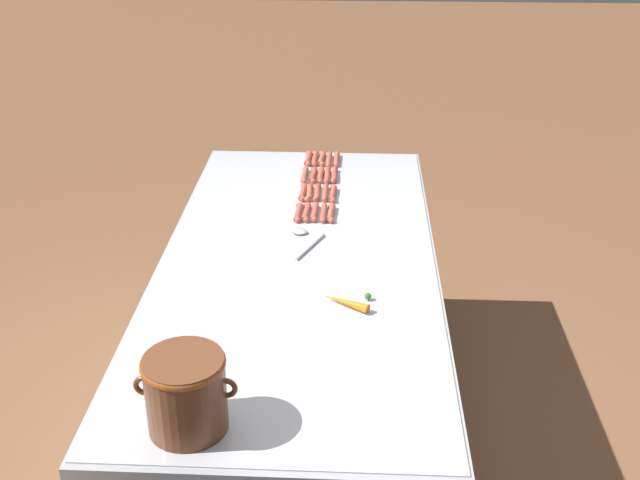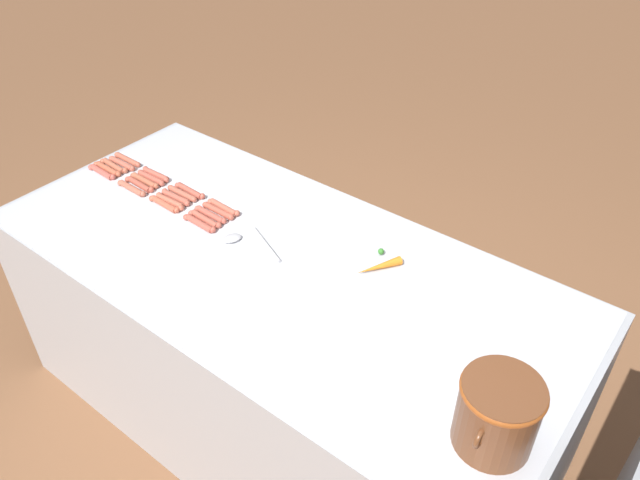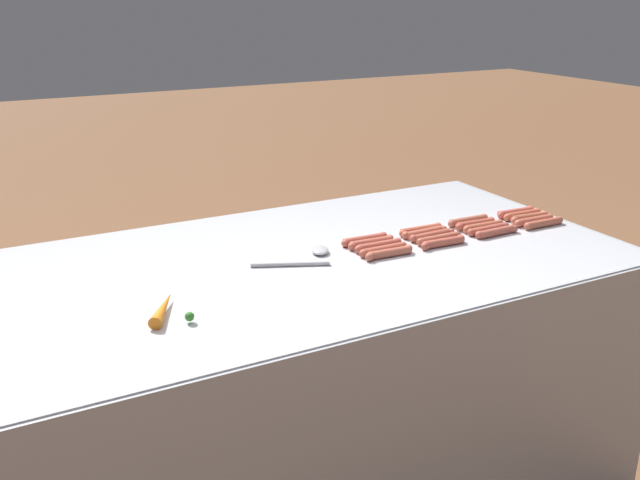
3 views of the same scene
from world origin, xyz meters
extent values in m
plane|color=brown|center=(0.00, 0.00, 0.00)|extent=(20.00, 20.00, 0.00)
cube|color=#ADAFB5|center=(0.00, 0.00, 0.44)|extent=(0.99, 2.16, 0.87)
cube|color=silver|center=(0.00, 0.00, 0.88)|extent=(0.97, 2.12, 0.00)
cylinder|color=#B85B44|center=(-0.11, -0.95, 0.89)|extent=(0.03, 0.14, 0.02)
sphere|color=#B85B44|center=(-0.11, -1.02, 0.89)|extent=(0.02, 0.02, 0.02)
sphere|color=#B85B44|center=(-0.11, -0.89, 0.89)|extent=(0.02, 0.02, 0.02)
cylinder|color=#B55544|center=(-0.10, -0.76, 0.89)|extent=(0.03, 0.14, 0.02)
sphere|color=#B55544|center=(-0.11, -0.83, 0.89)|extent=(0.02, 0.02, 0.02)
sphere|color=#B55544|center=(-0.10, -0.69, 0.89)|extent=(0.02, 0.02, 0.02)
cylinder|color=#B55342|center=(-0.11, -0.55, 0.89)|extent=(0.03, 0.14, 0.02)
sphere|color=#B55342|center=(-0.10, -0.62, 0.89)|extent=(0.02, 0.02, 0.02)
sphere|color=#B55342|center=(-0.11, -0.49, 0.89)|extent=(0.02, 0.02, 0.02)
cylinder|color=#B85B46|center=(-0.10, -0.36, 0.89)|extent=(0.03, 0.14, 0.02)
sphere|color=#B85B46|center=(-0.10, -0.43, 0.89)|extent=(0.02, 0.02, 0.02)
sphere|color=#B85B46|center=(-0.11, -0.29, 0.89)|extent=(0.02, 0.02, 0.02)
cylinder|color=#B95B47|center=(-0.07, -0.95, 0.89)|extent=(0.03, 0.14, 0.02)
sphere|color=#B95B47|center=(-0.07, -1.02, 0.89)|extent=(0.02, 0.02, 0.02)
sphere|color=#B95B47|center=(-0.07, -0.88, 0.89)|extent=(0.02, 0.02, 0.02)
cylinder|color=#B35342|center=(-0.07, -0.76, 0.89)|extent=(0.03, 0.14, 0.02)
sphere|color=#B35342|center=(-0.07, -0.82, 0.89)|extent=(0.02, 0.02, 0.02)
sphere|color=#B35342|center=(-0.07, -0.69, 0.89)|extent=(0.02, 0.02, 0.02)
cylinder|color=#B15944|center=(-0.07, -0.56, 0.89)|extent=(0.02, 0.14, 0.02)
sphere|color=#B15944|center=(-0.07, -0.63, 0.89)|extent=(0.02, 0.02, 0.02)
sphere|color=#B15944|center=(-0.07, -0.50, 0.89)|extent=(0.02, 0.02, 0.02)
cylinder|color=#B45340|center=(-0.07, -0.36, 0.89)|extent=(0.03, 0.14, 0.02)
sphere|color=#B45340|center=(-0.07, -0.43, 0.89)|extent=(0.02, 0.02, 0.02)
sphere|color=#B45340|center=(-0.08, -0.29, 0.89)|extent=(0.02, 0.02, 0.02)
cylinder|color=#B25D43|center=(-0.04, -0.96, 0.89)|extent=(0.03, 0.14, 0.02)
sphere|color=#B25D43|center=(-0.03, -1.03, 0.89)|extent=(0.02, 0.02, 0.02)
sphere|color=#B25D43|center=(-0.04, -0.89, 0.89)|extent=(0.02, 0.02, 0.02)
cylinder|color=#B05B41|center=(-0.04, -0.76, 0.89)|extent=(0.03, 0.14, 0.02)
sphere|color=#B05B41|center=(-0.04, -0.83, 0.89)|extent=(0.02, 0.02, 0.02)
sphere|color=#B05B41|center=(-0.04, -0.69, 0.89)|extent=(0.02, 0.02, 0.02)
cylinder|color=#B05543|center=(-0.04, -0.56, 0.89)|extent=(0.03, 0.14, 0.02)
sphere|color=#B05543|center=(-0.04, -0.63, 0.89)|extent=(0.02, 0.02, 0.02)
sphere|color=#B05543|center=(-0.04, -0.50, 0.89)|extent=(0.02, 0.02, 0.02)
cylinder|color=#B45343|center=(-0.04, -0.37, 0.89)|extent=(0.03, 0.14, 0.02)
sphere|color=#B45343|center=(-0.04, -0.44, 0.89)|extent=(0.02, 0.02, 0.02)
sphere|color=#B45343|center=(-0.04, -0.30, 0.89)|extent=(0.02, 0.02, 0.02)
cylinder|color=#BA583D|center=(-0.01, -0.96, 0.89)|extent=(0.03, 0.14, 0.02)
sphere|color=#BA583D|center=(0.00, -1.03, 0.89)|extent=(0.02, 0.02, 0.02)
sphere|color=#BA583D|center=(-0.01, -0.89, 0.89)|extent=(0.02, 0.02, 0.02)
cylinder|color=#B4503E|center=(-0.01, -0.75, 0.89)|extent=(0.03, 0.14, 0.02)
sphere|color=#B4503E|center=(-0.01, -0.82, 0.89)|extent=(0.02, 0.02, 0.02)
sphere|color=#B4503E|center=(-0.01, -0.69, 0.89)|extent=(0.02, 0.02, 0.02)
cylinder|color=#BE5D46|center=(-0.01, -0.56, 0.89)|extent=(0.03, 0.14, 0.02)
sphere|color=#BE5D46|center=(-0.01, -0.63, 0.89)|extent=(0.02, 0.02, 0.02)
sphere|color=#BE5D46|center=(0.00, -0.49, 0.89)|extent=(0.02, 0.02, 0.02)
cylinder|color=#B65644|center=(-0.01, -0.36, 0.89)|extent=(0.03, 0.14, 0.02)
sphere|color=#B65644|center=(0.00, -0.43, 0.89)|extent=(0.02, 0.02, 0.02)
sphere|color=#B65644|center=(-0.01, -0.29, 0.89)|extent=(0.02, 0.02, 0.02)
cylinder|color=#BE5346|center=(0.02, -0.96, 0.89)|extent=(0.03, 0.14, 0.02)
sphere|color=#BE5346|center=(0.03, -1.03, 0.89)|extent=(0.02, 0.02, 0.02)
sphere|color=#BE5346|center=(0.02, -0.89, 0.89)|extent=(0.02, 0.02, 0.02)
cylinder|color=#B15C46|center=(0.03, -0.76, 0.89)|extent=(0.03, 0.14, 0.02)
sphere|color=#B15C46|center=(0.03, -0.82, 0.89)|extent=(0.02, 0.02, 0.02)
sphere|color=#B15C46|center=(0.03, -0.69, 0.89)|extent=(0.02, 0.02, 0.02)
cylinder|color=#BA563D|center=(0.02, -0.56, 0.89)|extent=(0.03, 0.14, 0.02)
sphere|color=#BA563D|center=(0.03, -0.63, 0.89)|extent=(0.02, 0.02, 0.02)
sphere|color=#BA563D|center=(0.02, -0.49, 0.89)|extent=(0.02, 0.02, 0.02)
cylinder|color=#B55141|center=(0.03, -0.36, 0.89)|extent=(0.03, 0.14, 0.02)
sphere|color=#B55141|center=(0.03, -0.43, 0.89)|extent=(0.02, 0.02, 0.02)
sphere|color=#B55141|center=(0.02, -0.29, 0.89)|extent=(0.02, 0.02, 0.02)
cylinder|color=brown|center=(0.21, 0.92, 0.98)|extent=(0.20, 0.20, 0.21)
torus|color=#9E4A1B|center=(0.21, 0.92, 1.08)|extent=(0.21, 0.21, 0.02)
torus|color=brown|center=(0.11, 0.92, 1.01)|extent=(0.06, 0.01, 0.06)
torus|color=brown|center=(0.32, 0.92, 1.01)|extent=(0.06, 0.01, 0.06)
cylinder|color=#B7B7BC|center=(-0.04, -0.08, 0.88)|extent=(0.10, 0.21, 0.01)
ellipsoid|color=#B7B7BC|center=(0.01, -0.20, 0.89)|extent=(0.08, 0.07, 0.02)
cone|color=orange|center=(-0.17, 0.32, 0.89)|extent=(0.16, 0.11, 0.03)
sphere|color=#387F2D|center=(-0.25, 0.28, 0.89)|extent=(0.02, 0.02, 0.02)
camera|label=1|loc=(-0.20, 2.46, 2.22)|focal=43.91mm
camera|label=2|loc=(1.23, 1.15, 2.27)|focal=34.75mm
camera|label=3|loc=(-1.68, 0.69, 1.61)|focal=39.45mm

